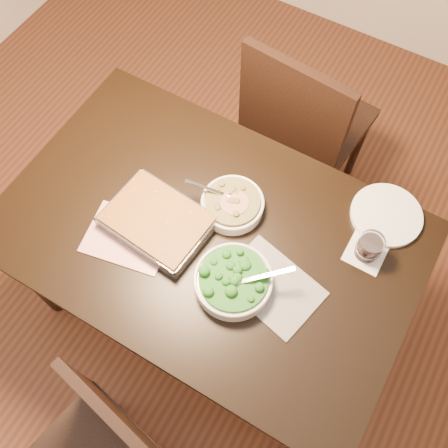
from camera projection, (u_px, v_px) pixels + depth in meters
name	position (u px, v px, depth m)	size (l,w,h in m)	color
ground	(212.00, 303.00, 2.34)	(4.00, 4.00, 0.00)	#452213
table	(208.00, 244.00, 1.76)	(1.40, 0.90, 0.75)	black
magazine_a	(128.00, 237.00, 1.66)	(0.28, 0.20, 0.01)	#C6383F
magazine_b	(272.00, 286.00, 1.58)	(0.30, 0.21, 0.01)	#27272E
coaster	(365.00, 253.00, 1.64)	(0.12, 0.12, 0.00)	white
stew_bowl	(232.00, 204.00, 1.69)	(0.24, 0.21, 0.08)	white
broccoli_bowl	(233.00, 281.00, 1.56)	(0.25, 0.25, 0.10)	white
baking_dish	(158.00, 221.00, 1.66)	(0.36, 0.28, 0.06)	silver
wine_tumbler	(369.00, 247.00, 1.59)	(0.08, 0.08, 0.09)	black
dinner_plate	(386.00, 215.00, 1.69)	(0.24, 0.24, 0.02)	white
chair_near	(102.00, 446.00, 1.64)	(0.45, 0.45, 0.82)	black
chair_far	(302.00, 124.00, 2.13)	(0.50, 0.50, 0.98)	black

